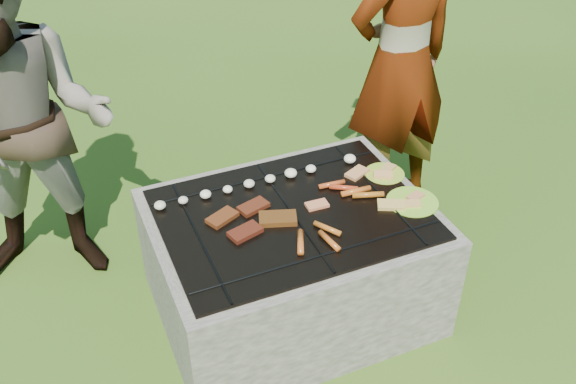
% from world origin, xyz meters
% --- Properties ---
extents(lawn, '(60.00, 60.00, 0.00)m').
position_xyz_m(lawn, '(0.00, 0.00, 0.00)').
color(lawn, '#234611').
rests_on(lawn, ground).
extents(fire_pit, '(1.30, 1.00, 0.62)m').
position_xyz_m(fire_pit, '(0.00, 0.00, 0.28)').
color(fire_pit, '#A69D93').
rests_on(fire_pit, ground).
extents(mushrooms, '(1.06, 0.06, 0.04)m').
position_xyz_m(mushrooms, '(-0.05, 0.28, 0.63)').
color(mushrooms, beige).
rests_on(mushrooms, fire_pit).
extents(pork_slabs, '(0.41, 0.28, 0.03)m').
position_xyz_m(pork_slabs, '(-0.18, 0.02, 0.62)').
color(pork_slabs, '#903E1A').
rests_on(pork_slabs, fire_pit).
extents(sausages, '(0.56, 0.47, 0.03)m').
position_xyz_m(sausages, '(0.20, -0.07, 0.63)').
color(sausages, '#ED4C27').
rests_on(sausages, fire_pit).
extents(bread_on_grate, '(0.45, 0.42, 0.02)m').
position_xyz_m(bread_on_grate, '(0.37, 0.00, 0.62)').
color(bread_on_grate, tan).
rests_on(bread_on_grate, fire_pit).
extents(plate_far, '(0.27, 0.27, 0.03)m').
position_xyz_m(plate_far, '(0.56, 0.12, 0.61)').
color(plate_far, yellow).
rests_on(plate_far, fire_pit).
extents(plate_near, '(0.28, 0.28, 0.03)m').
position_xyz_m(plate_near, '(0.56, -0.15, 0.61)').
color(plate_near, '#B5E737').
rests_on(plate_near, fire_pit).
extents(cook, '(0.72, 0.51, 1.88)m').
position_xyz_m(cook, '(0.93, 0.62, 0.94)').
color(cook, gray).
rests_on(cook, ground).
extents(bystander, '(1.03, 0.90, 1.77)m').
position_xyz_m(bystander, '(-1.05, 0.77, 0.89)').
color(bystander, '#A49289').
rests_on(bystander, ground).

